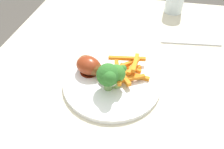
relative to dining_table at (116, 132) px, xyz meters
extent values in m
cube|color=beige|center=(0.00, 0.00, 0.09)|extent=(1.20, 0.81, 0.03)
cylinder|color=#9C9582|center=(0.54, -0.34, -0.29)|extent=(0.06, 0.06, 0.72)
cylinder|color=#9C9582|center=(0.54, 0.34, -0.29)|extent=(0.06, 0.06, 0.72)
cylinder|color=white|center=(0.08, 0.03, 0.11)|extent=(0.25, 0.25, 0.01)
cylinder|color=#83AC58|center=(0.06, 0.01, 0.13)|extent=(0.02, 0.02, 0.03)
sphere|color=#36782B|center=(0.06, 0.01, 0.16)|extent=(0.04, 0.04, 0.04)
sphere|color=#36782B|center=(0.06, 0.03, 0.16)|extent=(0.02, 0.02, 0.02)
sphere|color=#36782B|center=(0.07, 0.01, 0.16)|extent=(0.02, 0.02, 0.02)
sphere|color=#36782B|center=(0.07, 0.02, 0.16)|extent=(0.02, 0.02, 0.02)
sphere|color=#36782B|center=(0.06, 0.03, 0.16)|extent=(0.02, 0.02, 0.02)
sphere|color=#36782B|center=(0.07, 0.00, 0.17)|extent=(0.02, 0.02, 0.02)
sphere|color=#36782B|center=(0.07, 0.02, 0.16)|extent=(0.02, 0.02, 0.02)
cylinder|color=#7AA65B|center=(0.05, 0.03, 0.13)|extent=(0.02, 0.02, 0.02)
sphere|color=#2E6C28|center=(0.05, 0.03, 0.16)|extent=(0.06, 0.06, 0.06)
sphere|color=#2E6C28|center=(0.03, 0.03, 0.17)|extent=(0.03, 0.03, 0.03)
sphere|color=#2E6C28|center=(0.06, 0.02, 0.16)|extent=(0.02, 0.02, 0.02)
sphere|color=#2E6C28|center=(0.03, 0.02, 0.17)|extent=(0.03, 0.03, 0.03)
cube|color=orange|center=(0.11, -0.01, 0.12)|extent=(0.06, 0.07, 0.01)
cube|color=orange|center=(0.12, 0.01, 0.13)|extent=(0.08, 0.09, 0.01)
cube|color=orange|center=(0.11, -0.02, 0.14)|extent=(0.06, 0.03, 0.01)
cube|color=orange|center=(0.15, 0.00, 0.13)|extent=(0.02, 0.10, 0.01)
cube|color=orange|center=(0.07, 0.01, 0.15)|extent=(0.09, 0.03, 0.01)
cube|color=orange|center=(0.12, -0.03, 0.15)|extent=(0.07, 0.01, 0.01)
cube|color=orange|center=(0.08, 0.00, 0.13)|extent=(0.06, 0.05, 0.01)
cube|color=orange|center=(0.07, -0.01, 0.13)|extent=(0.05, 0.10, 0.01)
cube|color=orange|center=(0.10, -0.02, 0.12)|extent=(0.02, 0.09, 0.01)
cube|color=orange|center=(0.13, -0.01, 0.12)|extent=(0.03, 0.06, 0.01)
cylinder|color=#4D230F|center=(0.10, 0.09, 0.12)|extent=(0.04, 0.04, 0.00)
ellipsoid|color=brown|center=(0.10, 0.09, 0.14)|extent=(0.09, 0.09, 0.04)
cylinder|color=beige|center=(0.06, 0.04, 0.14)|extent=(0.03, 0.04, 0.01)
sphere|color=silver|center=(0.05, 0.02, 0.14)|extent=(0.02, 0.02, 0.02)
cylinder|color=#601C0D|center=(0.10, 0.09, 0.12)|extent=(0.05, 0.05, 0.00)
ellipsoid|color=maroon|center=(0.10, 0.09, 0.14)|extent=(0.07, 0.08, 0.05)
cylinder|color=beige|center=(0.08, 0.04, 0.14)|extent=(0.03, 0.05, 0.01)
sphere|color=silver|center=(0.07, 0.02, 0.14)|extent=(0.02, 0.02, 0.02)
cube|color=silver|center=(0.30, -0.19, 0.11)|extent=(0.03, 0.19, 0.00)
camera|label=1|loc=(-0.31, -0.05, 0.51)|focal=34.81mm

